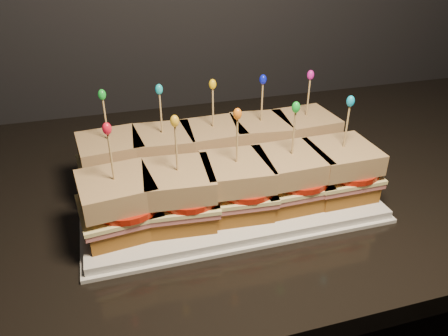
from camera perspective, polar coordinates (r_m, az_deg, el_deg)
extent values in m
cube|color=black|center=(0.80, -3.42, -2.25)|extent=(2.59, 0.74, 0.03)
cube|color=silver|center=(0.73, 0.00, -3.13)|extent=(0.46, 0.28, 0.02)
cube|color=silver|center=(0.74, 0.00, -3.52)|extent=(0.47, 0.29, 0.01)
cube|color=#57360F|center=(0.76, -14.20, -1.05)|extent=(0.10, 0.10, 0.03)
cube|color=#BB5E5E|center=(0.75, -14.36, 0.09)|extent=(0.11, 0.11, 0.01)
cube|color=#F7E994|center=(0.75, -14.42, 0.56)|extent=(0.12, 0.11, 0.01)
cylinder|color=#B01C0B|center=(0.74, -13.54, 0.98)|extent=(0.10, 0.10, 0.01)
cube|color=brown|center=(0.73, -14.70, 2.51)|extent=(0.11, 0.11, 0.03)
cylinder|color=tan|center=(0.71, -15.16, 5.84)|extent=(0.00, 0.00, 0.09)
ellipsoid|color=green|center=(0.70, -15.64, 9.22)|extent=(0.01, 0.01, 0.02)
cube|color=#57360F|center=(0.76, -7.70, -0.14)|extent=(0.10, 0.10, 0.03)
cube|color=#BB5E5E|center=(0.75, -7.78, 1.00)|extent=(0.11, 0.11, 0.01)
cube|color=#F7E994|center=(0.75, -7.82, 1.47)|extent=(0.11, 0.11, 0.01)
cylinder|color=#B01C0B|center=(0.74, -6.87, 1.90)|extent=(0.10, 0.10, 0.01)
cube|color=brown|center=(0.74, -7.97, 3.43)|extent=(0.10, 0.10, 0.03)
cylinder|color=tan|center=(0.72, -8.22, 6.76)|extent=(0.00, 0.00, 0.09)
ellipsoid|color=#12ABB8|center=(0.70, -8.48, 10.14)|extent=(0.01, 0.01, 0.02)
cube|color=#57360F|center=(0.78, -1.36, 0.76)|extent=(0.10, 0.10, 0.03)
cube|color=#BB5E5E|center=(0.77, -1.38, 1.88)|extent=(0.11, 0.11, 0.01)
cube|color=#F7E994|center=(0.77, -1.38, 2.35)|extent=(0.11, 0.11, 0.01)
cylinder|color=#B01C0B|center=(0.76, -0.40, 2.77)|extent=(0.10, 0.10, 0.01)
cube|color=brown|center=(0.75, -1.41, 4.28)|extent=(0.10, 0.10, 0.03)
cylinder|color=tan|center=(0.74, -1.45, 7.57)|extent=(0.00, 0.00, 0.09)
ellipsoid|color=yellow|center=(0.72, -1.50, 10.89)|extent=(0.01, 0.01, 0.02)
cube|color=#57360F|center=(0.80, 4.67, 1.60)|extent=(0.11, 0.11, 0.03)
cube|color=#BB5E5E|center=(0.79, 4.72, 2.70)|extent=(0.12, 0.11, 0.01)
cube|color=#F7E994|center=(0.79, 4.74, 3.15)|extent=(0.12, 0.12, 0.01)
cylinder|color=#B01C0B|center=(0.79, 5.73, 3.56)|extent=(0.10, 0.10, 0.01)
cube|color=brown|center=(0.78, 4.82, 5.03)|extent=(0.11, 0.11, 0.03)
cylinder|color=tan|center=(0.76, 4.97, 8.23)|extent=(0.00, 0.00, 0.09)
ellipsoid|color=#0B14D5|center=(0.75, 5.12, 11.45)|extent=(0.01, 0.01, 0.02)
cube|color=#57360F|center=(0.83, 10.29, 2.36)|extent=(0.10, 0.10, 0.03)
cube|color=#BB5E5E|center=(0.83, 10.40, 3.43)|extent=(0.11, 0.11, 0.01)
cube|color=#F7E994|center=(0.82, 10.44, 3.86)|extent=(0.11, 0.11, 0.01)
cylinder|color=#B01C0B|center=(0.82, 11.42, 4.25)|extent=(0.10, 0.10, 0.01)
cube|color=brown|center=(0.81, 10.62, 5.68)|extent=(0.10, 0.10, 0.03)
cylinder|color=tan|center=(0.80, 10.93, 8.75)|extent=(0.00, 0.00, 0.09)
ellipsoid|color=#C71695|center=(0.78, 11.24, 11.84)|extent=(0.01, 0.01, 0.02)
cube|color=#57360F|center=(0.65, -13.40, -6.72)|extent=(0.11, 0.11, 0.03)
cube|color=#BB5E5E|center=(0.64, -13.58, -5.47)|extent=(0.12, 0.11, 0.01)
cube|color=#F7E994|center=(0.63, -13.65, -4.95)|extent=(0.12, 0.12, 0.01)
cylinder|color=#B01C0B|center=(0.62, -12.60, -4.52)|extent=(0.10, 0.10, 0.01)
cube|color=brown|center=(0.62, -13.96, -2.76)|extent=(0.11, 0.11, 0.03)
cylinder|color=tan|center=(0.60, -14.49, 1.04)|extent=(0.00, 0.00, 0.09)
ellipsoid|color=red|center=(0.58, -15.04, 4.98)|extent=(0.01, 0.01, 0.02)
cube|color=#57360F|center=(0.65, -5.76, -5.60)|extent=(0.10, 0.10, 0.03)
cube|color=#BB5E5E|center=(0.64, -5.84, -4.34)|extent=(0.11, 0.11, 0.01)
cube|color=#F7E994|center=(0.64, -5.87, -3.82)|extent=(0.12, 0.11, 0.01)
cylinder|color=#B01C0B|center=(0.63, -4.73, -3.37)|extent=(0.10, 0.10, 0.01)
cube|color=brown|center=(0.62, -6.00, -1.62)|extent=(0.11, 0.11, 0.03)
cylinder|color=tan|center=(0.60, -6.23, 2.18)|extent=(0.00, 0.00, 0.09)
ellipsoid|color=gold|center=(0.58, -6.47, 6.12)|extent=(0.01, 0.01, 0.02)
cube|color=#57360F|center=(0.67, 1.58, -4.42)|extent=(0.10, 0.10, 0.03)
cube|color=#BB5E5E|center=(0.66, 1.60, -3.17)|extent=(0.11, 0.11, 0.01)
cube|color=#F7E994|center=(0.66, 1.61, -2.66)|extent=(0.11, 0.11, 0.01)
cylinder|color=#B01C0B|center=(0.65, 2.79, -2.21)|extent=(0.10, 0.10, 0.01)
cube|color=brown|center=(0.64, 1.65, -0.50)|extent=(0.10, 0.10, 0.03)
cylinder|color=tan|center=(0.62, 1.71, 3.23)|extent=(0.00, 0.00, 0.09)
ellipsoid|color=orange|center=(0.60, 1.77, 7.08)|extent=(0.01, 0.01, 0.02)
cube|color=#57360F|center=(0.70, 8.43, -3.25)|extent=(0.10, 0.10, 0.03)
cube|color=#BB5E5E|center=(0.69, 8.54, -2.04)|extent=(0.11, 0.10, 0.01)
cube|color=#F7E994|center=(0.69, 8.58, -1.54)|extent=(0.11, 0.11, 0.01)
cylinder|color=#B01C0B|center=(0.68, 9.75, -1.10)|extent=(0.10, 0.10, 0.01)
cube|color=brown|center=(0.67, 8.76, 0.55)|extent=(0.10, 0.10, 0.03)
cylinder|color=tan|center=(0.65, 9.06, 4.15)|extent=(0.00, 0.00, 0.09)
ellipsoid|color=green|center=(0.63, 9.38, 7.83)|extent=(0.01, 0.01, 0.02)
cube|color=#57360F|center=(0.74, 14.66, -2.14)|extent=(0.10, 0.10, 0.03)
cube|color=#BB5E5E|center=(0.73, 14.83, -0.98)|extent=(0.11, 0.10, 0.01)
cube|color=#F7E994|center=(0.72, 14.90, -0.50)|extent=(0.11, 0.10, 0.01)
cylinder|color=#B01C0B|center=(0.72, 16.03, -0.08)|extent=(0.10, 0.10, 0.01)
cube|color=brown|center=(0.71, 15.19, 1.50)|extent=(0.10, 0.10, 0.03)
cylinder|color=tan|center=(0.69, 15.69, 4.91)|extent=(0.00, 0.00, 0.09)
ellipsoid|color=#0C9EC9|center=(0.67, 16.20, 8.39)|extent=(0.01, 0.01, 0.02)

